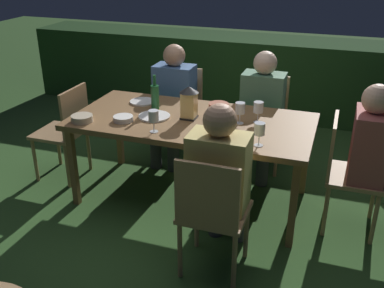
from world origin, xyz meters
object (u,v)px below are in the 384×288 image
at_px(plate_a, 154,116).
at_px(bowl_olives, 123,118).
at_px(chair_head_near, 66,128).
at_px(person_in_rust, 377,154).
at_px(bowl_salad, 219,106).
at_px(person_in_green, 261,109).
at_px(plate_b, 143,102).
at_px(bowl_bread, 82,118).
at_px(chair_head_far, 346,169).
at_px(green_bottle_on_table, 155,96).
at_px(wine_glass_e, 225,126).
at_px(chair_side_right_b, 264,117).
at_px(chair_side_left_b, 212,211).
at_px(dining_table, 192,125).
at_px(chair_side_right_a, 180,107).
at_px(person_in_mustard, 221,175).
at_px(wine_glass_c, 154,117).
at_px(wine_glass_a, 240,109).
at_px(wine_glass_d, 260,130).
at_px(lantern_centerpiece, 189,101).
at_px(person_in_blue, 172,99).
at_px(wine_glass_b, 258,108).

xyz_separation_m(plate_a, bowl_olives, (-0.20, -0.16, 0.01)).
xyz_separation_m(chair_head_near, person_in_rust, (2.60, 0.00, 0.15)).
height_order(person_in_rust, bowl_salad, person_in_rust).
relative_size(person_in_green, plate_b, 5.20).
bearing_deg(bowl_bread, chair_head_far, 9.38).
relative_size(green_bottle_on_table, wine_glass_e, 1.72).
bearing_deg(plate_a, chair_head_far, 2.23).
xyz_separation_m(chair_side_right_b, chair_side_left_b, (0.00, -1.72, 0.00)).
distance_m(dining_table, bowl_olives, 0.55).
bearing_deg(chair_side_right_a, plate_b, -100.16).
relative_size(person_in_mustard, wine_glass_c, 6.80).
bearing_deg(chair_head_near, wine_glass_a, 1.23).
relative_size(wine_glass_e, plate_a, 0.66).
bearing_deg(chair_side_right_a, person_in_rust, -25.24).
bearing_deg(person_in_rust, wine_glass_d, -157.64).
xyz_separation_m(person_in_green, chair_head_far, (0.77, -0.67, -0.15)).
xyz_separation_m(chair_head_near, wine_glass_c, (1.02, -0.34, 0.36)).
relative_size(person_in_mustard, lantern_centerpiece, 4.34).
bearing_deg(bowl_olives, wine_glass_e, -7.39).
bearing_deg(chair_side_right_a, chair_side_left_b, -63.50).
xyz_separation_m(chair_side_right_b, plate_b, (-0.97, -0.63, 0.25)).
relative_size(person_in_rust, plate_b, 5.20).
distance_m(person_in_green, wine_glass_e, 1.02).
height_order(chair_side_right_b, person_in_mustard, person_in_mustard).
height_order(chair_head_far, bowl_bread, chair_head_far).
height_order(chair_side_right_b, person_in_rust, person_in_rust).
relative_size(chair_side_left_b, plate_b, 3.94).
bearing_deg(person_in_rust, bowl_salad, 166.59).
bearing_deg(person_in_blue, plate_b, -104.61).
xyz_separation_m(dining_table, bowl_salad, (0.13, 0.30, 0.08)).
distance_m(person_in_rust, plate_b, 1.96).
bearing_deg(lantern_centerpiece, chair_side_right_a, 115.25).
xyz_separation_m(dining_table, wine_glass_e, (0.36, -0.33, 0.17)).
relative_size(chair_head_far, plate_a, 3.39).
bearing_deg(plate_a, wine_glass_b, 10.99).
bearing_deg(plate_b, wine_glass_c, -57.90).
bearing_deg(chair_side_left_b, chair_head_far, 48.10).
relative_size(person_in_blue, chair_side_left_b, 1.32).
bearing_deg(person_in_green, bowl_olives, -136.47).
relative_size(person_in_mustard, green_bottle_on_table, 3.96).
height_order(dining_table, chair_side_right_b, chair_side_right_b).
xyz_separation_m(dining_table, wine_glass_b, (0.51, 0.10, 0.17)).
height_order(chair_side_right_b, chair_head_far, same).
relative_size(person_in_blue, bowl_olives, 7.31).
distance_m(chair_head_far, person_in_mustard, 1.03).
distance_m(person_in_green, chair_side_left_b, 1.54).
bearing_deg(bowl_bread, chair_head_near, 140.65).
relative_size(chair_head_far, bowl_bread, 5.12).
xyz_separation_m(person_in_rust, green_bottle_on_table, (-1.77, 0.13, 0.20)).
distance_m(chair_side_right_b, bowl_olives, 1.45).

